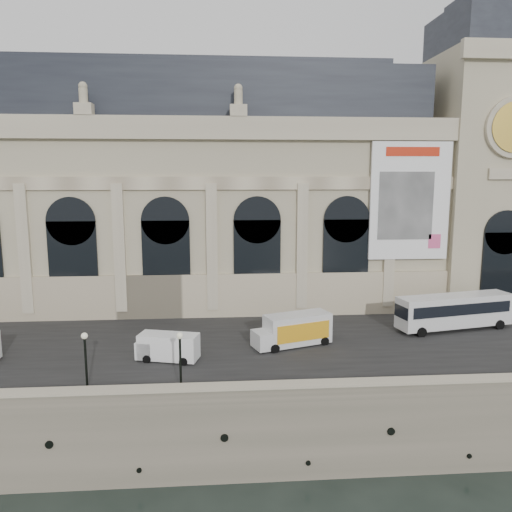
{
  "coord_description": "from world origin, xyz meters",
  "views": [
    {
      "loc": [
        1.79,
        -32.65,
        21.85
      ],
      "look_at": [
        5.88,
        22.0,
        12.96
      ],
      "focal_mm": 35.0,
      "sensor_mm": 36.0,
      "label": 1
    }
  ],
  "objects_px": {
    "bus_right": "(454,311)",
    "lamp_right": "(180,363)",
    "van_c": "(165,347)",
    "box_truck": "(293,330)",
    "lamp_left": "(86,364)"
  },
  "relations": [
    {
      "from": "bus_right",
      "to": "lamp_right",
      "type": "relative_size",
      "value": 2.72
    },
    {
      "from": "bus_right",
      "to": "lamp_right",
      "type": "xyz_separation_m",
      "value": [
        -27.04,
        -13.34,
        0.27
      ]
    },
    {
      "from": "bus_right",
      "to": "lamp_left",
      "type": "xyz_separation_m",
      "value": [
        -33.9,
        -12.82,
        0.26
      ]
    },
    {
      "from": "bus_right",
      "to": "lamp_right",
      "type": "height_order",
      "value": "lamp_right"
    },
    {
      "from": "van_c",
      "to": "box_truck",
      "type": "bearing_deg",
      "value": 13.93
    },
    {
      "from": "bus_right",
      "to": "lamp_left",
      "type": "height_order",
      "value": "lamp_left"
    },
    {
      "from": "lamp_right",
      "to": "lamp_left",
      "type": "bearing_deg",
      "value": 175.65
    },
    {
      "from": "box_truck",
      "to": "lamp_right",
      "type": "distance_m",
      "value": 13.82
    },
    {
      "from": "bus_right",
      "to": "van_c",
      "type": "distance_m",
      "value": 29.62
    },
    {
      "from": "van_c",
      "to": "box_truck",
      "type": "distance_m",
      "value": 11.97
    },
    {
      "from": "box_truck",
      "to": "lamp_right",
      "type": "relative_size",
      "value": 1.67
    },
    {
      "from": "lamp_left",
      "to": "van_c",
      "type": "bearing_deg",
      "value": 51.61
    },
    {
      "from": "box_truck",
      "to": "lamp_left",
      "type": "xyz_separation_m",
      "value": [
        -16.63,
        -9.21,
        0.8
      ]
    },
    {
      "from": "bus_right",
      "to": "box_truck",
      "type": "height_order",
      "value": "bus_right"
    },
    {
      "from": "van_c",
      "to": "lamp_right",
      "type": "height_order",
      "value": "lamp_right"
    }
  ]
}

